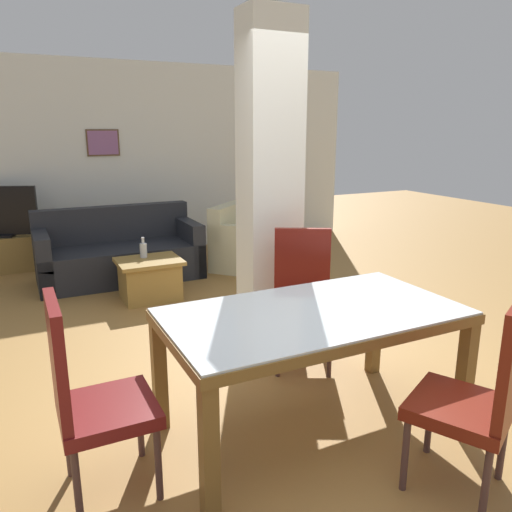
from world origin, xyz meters
TOP-DOWN VIEW (x-y plane):
  - ground_plane at (0.00, 0.00)m, footprint 18.00×18.00m
  - back_wall at (-0.00, 4.99)m, footprint 7.20×0.09m
  - divider_pillar at (0.43, 1.38)m, footprint 0.47×0.34m
  - dining_table at (0.00, 0.00)m, footprint 1.74×0.94m
  - dining_chair_head_left at (-1.28, 0.00)m, footprint 0.46×0.46m
  - dining_chair_far_right at (0.43, 0.82)m, footprint 0.62×0.62m
  - dining_chair_near_right at (0.43, -0.83)m, footprint 0.62×0.62m
  - sofa at (-0.40, 3.72)m, footprint 1.90×0.86m
  - armchair at (1.21, 3.45)m, footprint 1.21×1.21m
  - coffee_table at (-0.27, 2.81)m, footprint 0.67×0.55m
  - bottle at (-0.29, 2.93)m, footprint 0.08×0.08m
  - floor_lamp at (2.26, 4.45)m, footprint 0.32×0.32m

SIDE VIEW (x-z plane):
  - ground_plane at x=0.00m, z-range 0.00..0.00m
  - coffee_table at x=-0.27m, z-range 0.01..0.45m
  - armchair at x=1.21m, z-range -0.12..0.70m
  - sofa at x=-0.40m, z-range -0.13..0.72m
  - bottle at x=-0.29m, z-range 0.41..0.63m
  - dining_chair_head_left at x=-1.28m, z-range 0.04..1.09m
  - dining_chair_far_right at x=0.43m, z-range 0.04..1.09m
  - dining_chair_near_right at x=0.43m, z-range 0.04..1.09m
  - dining_table at x=0.00m, z-range 0.23..1.01m
  - divider_pillar at x=0.43m, z-range 0.00..2.70m
  - back_wall at x=0.00m, z-range 0.00..2.70m
  - floor_lamp at x=2.26m, z-range 0.56..2.20m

